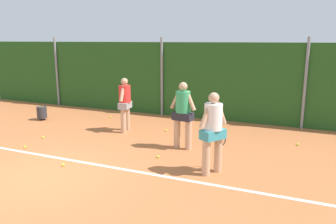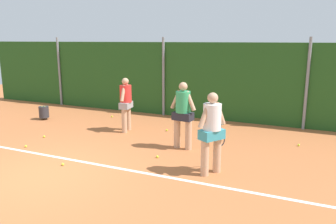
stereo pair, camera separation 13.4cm
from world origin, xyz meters
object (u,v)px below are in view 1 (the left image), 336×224
object	(u,v)px
player_foreground_near	(213,129)
tennis_ball_2	(127,124)
player_backcourt_far	(125,102)
ball_hopper	(42,112)
tennis_ball_10	(186,126)
tennis_ball_0	(25,147)
tennis_ball_4	(43,137)
tennis_ball_6	(110,117)
tennis_ball_9	(298,144)
tennis_ball_11	(166,130)
player_midcourt	(183,112)
tennis_ball_7	(158,157)
tennis_ball_3	(63,165)

from	to	relation	value
player_foreground_near	tennis_ball_2	distance (m)	5.07
player_backcourt_far	ball_hopper	world-z (taller)	player_backcourt_far
ball_hopper	tennis_ball_10	size ratio (longest dim) A/B	7.78
tennis_ball_0	tennis_ball_4	world-z (taller)	same
tennis_ball_4	tennis_ball_6	distance (m)	3.18
tennis_ball_0	tennis_ball_9	xyz separation A→B (m)	(6.98, 3.24, 0.00)
player_foreground_near	tennis_ball_0	world-z (taller)	player_foreground_near
tennis_ball_2	tennis_ball_10	distance (m)	2.08
ball_hopper	tennis_ball_0	world-z (taller)	ball_hopper
player_foreground_near	tennis_ball_11	xyz separation A→B (m)	(-2.36, 2.81, -1.00)
tennis_ball_4	tennis_ball_9	xyz separation A→B (m)	(7.21, 2.31, 0.00)
tennis_ball_4	tennis_ball_6	bearing A→B (deg)	83.04
player_midcourt	tennis_ball_11	size ratio (longest dim) A/B	27.99
player_backcourt_far	tennis_ball_4	distance (m)	2.74
tennis_ball_2	tennis_ball_4	xyz separation A→B (m)	(-1.56, -2.42, 0.00)
tennis_ball_0	tennis_ball_4	xyz separation A→B (m)	(-0.23, 0.93, 0.00)
ball_hopper	tennis_ball_4	distance (m)	2.54
tennis_ball_7	tennis_ball_10	bearing A→B (deg)	97.42
player_midcourt	tennis_ball_7	distance (m)	1.43
tennis_ball_6	tennis_ball_9	xyz separation A→B (m)	(6.83, -0.85, 0.00)
ball_hopper	tennis_ball_10	bearing A→B (deg)	12.72
player_foreground_near	tennis_ball_2	xyz separation A→B (m)	(-3.94, 3.02, -1.00)
player_backcourt_far	tennis_ball_9	xyz separation A→B (m)	(5.28, 0.62, -0.96)
tennis_ball_11	player_foreground_near	bearing A→B (deg)	-50.06
tennis_ball_2	tennis_ball_4	distance (m)	2.88
player_backcourt_far	tennis_ball_7	xyz separation A→B (m)	(2.04, -1.87, -0.96)
player_foreground_near	player_backcourt_far	xyz separation A→B (m)	(-3.57, 2.28, -0.05)
player_foreground_near	tennis_ball_10	distance (m)	4.23
player_midcourt	tennis_ball_3	size ratio (longest dim) A/B	27.99
player_backcourt_far	tennis_ball_11	distance (m)	1.63
tennis_ball_7	tennis_ball_4	bearing A→B (deg)	177.26
ball_hopper	tennis_ball_4	world-z (taller)	ball_hopper
tennis_ball_10	tennis_ball_11	world-z (taller)	same
player_midcourt	tennis_ball_9	bearing A→B (deg)	35.01
player_midcourt	tennis_ball_10	xyz separation A→B (m)	(-0.72, 2.23, -1.01)
player_midcourt	player_backcourt_far	xyz separation A→B (m)	(-2.34, 0.90, -0.05)
tennis_ball_6	tennis_ball_7	xyz separation A→B (m)	(3.58, -3.35, 0.00)
player_foreground_near	tennis_ball_6	bearing A→B (deg)	85.52
tennis_ball_6	tennis_ball_9	bearing A→B (deg)	-7.11
tennis_ball_7	ball_hopper	bearing A→B (deg)	160.64
player_foreground_near	tennis_ball_0	distance (m)	5.38
tennis_ball_9	tennis_ball_7	bearing A→B (deg)	-142.40
tennis_ball_3	tennis_ball_9	world-z (taller)	same
tennis_ball_0	player_foreground_near	bearing A→B (deg)	3.57
tennis_ball_2	tennis_ball_3	bearing A→B (deg)	-81.99
ball_hopper	tennis_ball_11	xyz separation A→B (m)	(4.90, 0.39, -0.26)
tennis_ball_6	tennis_ball_9	world-z (taller)	same
tennis_ball_7	player_foreground_near	bearing A→B (deg)	-14.95
tennis_ball_0	tennis_ball_6	distance (m)	4.09
ball_hopper	player_foreground_near	bearing A→B (deg)	-18.45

